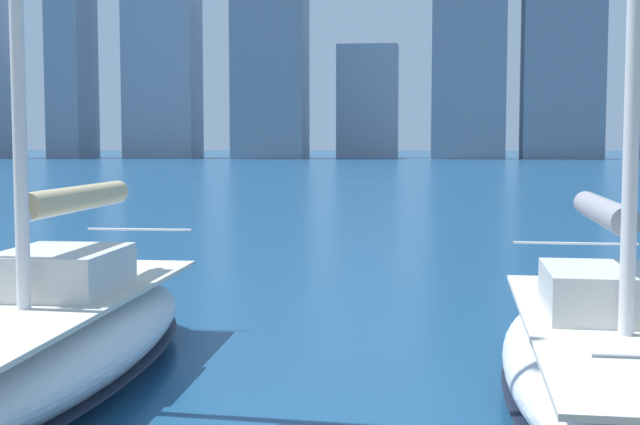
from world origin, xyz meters
The scene contains 3 objects.
city_skyline centered at (4.07, -158.33, 20.40)m, with size 168.41×24.60×49.32m.
sailboat_grey centered at (-3.35, -6.02, 0.62)m, with size 2.79×8.06×9.78m.
sailboat_tan centered at (3.34, -6.26, 0.67)m, with size 2.36×8.32×10.82m.
Camera 1 is at (-1.16, 4.07, 3.05)m, focal length 50.00 mm.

